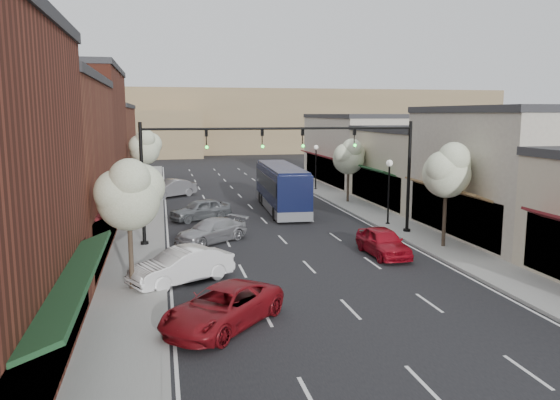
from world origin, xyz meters
TOP-DOWN VIEW (x-y plane):
  - ground at (0.00, 0.00)m, footprint 160.00×160.00m
  - sidewalk_left at (-8.40, 18.50)m, footprint 2.80×73.00m
  - sidewalk_right at (8.40, 18.50)m, footprint 2.80×73.00m
  - curb_left at (-7.00, 18.50)m, footprint 0.25×73.00m
  - curb_right at (7.00, 18.50)m, footprint 0.25×73.00m
  - bldg_left_midnear at (-14.23, 6.00)m, footprint 10.14×14.10m
  - bldg_left_midfar at (-14.24, 20.00)m, footprint 10.14×14.10m
  - bldg_left_far at (-14.22, 36.00)m, footprint 10.14×18.10m
  - bldg_right_midnear at (13.72, 6.00)m, footprint 9.14×12.10m
  - bldg_right_midfar at (13.70, 18.00)m, footprint 9.14×12.10m
  - bldg_right_far at (13.71, 32.00)m, footprint 9.14×16.10m
  - hill_far at (0.00, 90.00)m, footprint 120.00×30.00m
  - hill_near at (-25.00, 78.00)m, footprint 50.00×20.00m
  - signal_mast_right at (5.62, 8.00)m, footprint 8.22×0.46m
  - signal_mast_left at (-5.62, 8.00)m, footprint 8.22×0.46m
  - tree_right_near at (8.35, 3.94)m, footprint 2.85×2.65m
  - tree_right_far at (8.35, 19.94)m, footprint 2.85×2.65m
  - tree_left_near at (-8.25, -0.06)m, footprint 2.85×2.65m
  - tree_left_far at (-8.25, 25.94)m, footprint 2.85×2.65m
  - lamp_post_near at (7.80, 10.50)m, footprint 0.44×0.44m
  - lamp_post_far at (7.80, 28.00)m, footprint 0.44×0.44m
  - coach_bus at (2.10, 17.82)m, footprint 3.04×11.50m
  - red_hatchback at (4.40, 3.28)m, footprint 1.81×4.39m
  - parked_car_a at (-4.99, -4.64)m, footprint 5.21×5.35m
  - parked_car_b at (-6.20, 0.80)m, footprint 4.91×3.65m
  - parked_car_c at (-4.20, 8.30)m, footprint 4.90×4.24m
  - parked_car_d at (-4.34, 15.24)m, footprint 4.73×3.43m
  - parked_car_e at (-6.20, 26.44)m, footprint 4.90×4.15m

SIDE VIEW (x-z plane):
  - ground at x=0.00m, z-range 0.00..0.00m
  - curb_left at x=-7.00m, z-range -0.01..0.16m
  - curb_right at x=7.00m, z-range -0.01..0.16m
  - sidewalk_left at x=-8.40m, z-range 0.00..0.15m
  - sidewalk_right at x=8.40m, z-range 0.00..0.15m
  - parked_car_c at x=-4.20m, z-range 0.00..1.35m
  - parked_car_a at x=-4.99m, z-range 0.00..1.42m
  - red_hatchback at x=4.40m, z-range 0.00..1.49m
  - parked_car_d at x=-4.34m, z-range 0.00..1.50m
  - parked_car_b at x=-6.20m, z-range 0.00..1.54m
  - parked_car_e at x=-6.20m, z-range 0.00..1.59m
  - coach_bus at x=2.10m, z-range 0.08..3.56m
  - lamp_post_near at x=7.80m, z-range 0.79..5.23m
  - lamp_post_far at x=7.80m, z-range 0.79..5.23m
  - bldg_right_midfar at x=13.70m, z-range -0.03..6.37m
  - bldg_right_far at x=13.71m, z-range -0.04..7.36m
  - bldg_right_midnear at x=13.72m, z-range -0.04..7.86m
  - tree_right_far at x=8.35m, z-range 1.28..6.70m
  - hill_near at x=-25.00m, z-range 0.00..8.00m
  - bldg_left_far at x=-14.22m, z-range -0.04..8.36m
  - tree_left_near at x=-8.25m, z-range 1.38..7.07m
  - tree_right_near at x=8.35m, z-range 1.47..7.43m
  - tree_left_far at x=-8.25m, z-range 1.54..7.67m
  - signal_mast_right at x=5.62m, z-range 1.12..8.12m
  - signal_mast_left at x=-5.62m, z-range 1.12..8.12m
  - bldg_left_midnear at x=-14.23m, z-range -0.04..9.36m
  - bldg_left_midfar at x=-14.24m, z-range -0.05..10.85m
  - hill_far at x=0.00m, z-range 0.00..12.00m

